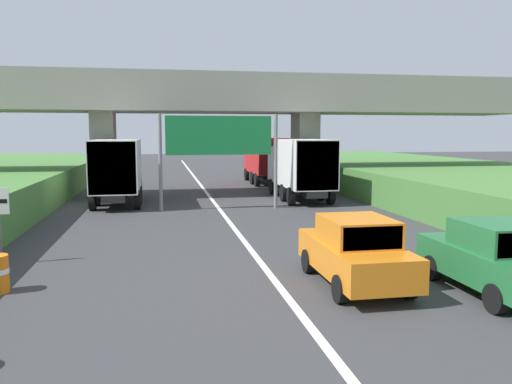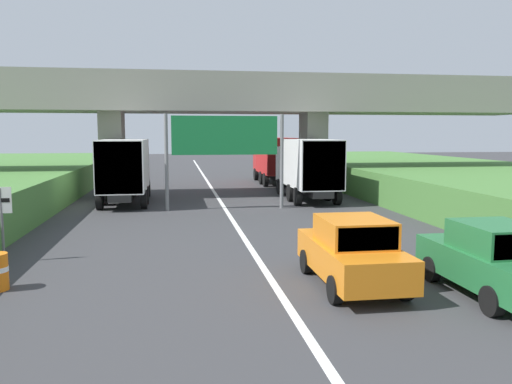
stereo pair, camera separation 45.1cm
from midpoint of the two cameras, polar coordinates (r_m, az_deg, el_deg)
lane_centre_stripe at (r=24.44m, az=-4.34°, el=-2.31°), size 0.20×96.83×0.01m
overpass_bridge at (r=31.26m, az=-5.85°, el=9.48°), size 40.00×4.80×7.22m
overhead_highway_sign at (r=25.18m, az=-4.66°, el=5.74°), size 5.88×0.18×4.72m
truck_white at (r=29.13m, az=4.47°, el=2.94°), size 2.44×7.30×3.44m
truck_red at (r=38.58m, az=0.72°, el=3.84°), size 2.44×7.30×3.44m
truck_silver at (r=28.31m, az=-15.60°, el=2.61°), size 2.44×7.30×3.44m
car_green at (r=13.22m, az=24.23°, el=-6.74°), size 1.86×4.10×1.72m
car_orange at (r=12.92m, az=10.04°, el=-6.55°), size 1.86×4.10×1.72m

